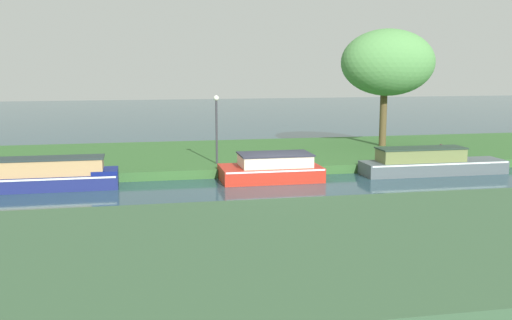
{
  "coord_description": "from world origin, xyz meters",
  "views": [
    {
      "loc": [
        -5.86,
        -23.63,
        5.01
      ],
      "look_at": [
        -0.82,
        1.2,
        0.9
      ],
      "focal_mm": 42.2,
      "sensor_mm": 36.0,
      "label": 1
    }
  ],
  "objects_px": {
    "navy_barge": "(43,176)",
    "red_narrowboat": "(272,169)",
    "lamp_post": "(216,121)",
    "mooring_post_near": "(441,152)",
    "willow_tree_left": "(388,63)",
    "slate_cruiser": "(430,163)"
  },
  "relations": [
    {
      "from": "slate_cruiser",
      "to": "mooring_post_near",
      "type": "xyz_separation_m",
      "value": [
        1.39,
        1.59,
        0.26
      ]
    },
    {
      "from": "navy_barge",
      "to": "mooring_post_near",
      "type": "relative_size",
      "value": 8.67
    },
    {
      "from": "navy_barge",
      "to": "lamp_post",
      "type": "distance_m",
      "value": 7.91
    },
    {
      "from": "red_narrowboat",
      "to": "mooring_post_near",
      "type": "relative_size",
      "value": 5.99
    },
    {
      "from": "red_narrowboat",
      "to": "mooring_post_near",
      "type": "bearing_deg",
      "value": 10.28
    },
    {
      "from": "slate_cruiser",
      "to": "lamp_post",
      "type": "distance_m",
      "value": 9.89
    },
    {
      "from": "willow_tree_left",
      "to": "slate_cruiser",
      "type": "bearing_deg",
      "value": -94.76
    },
    {
      "from": "navy_barge",
      "to": "slate_cruiser",
      "type": "bearing_deg",
      "value": 0.0
    },
    {
      "from": "red_narrowboat",
      "to": "lamp_post",
      "type": "height_order",
      "value": "lamp_post"
    },
    {
      "from": "navy_barge",
      "to": "red_narrowboat",
      "type": "distance_m",
      "value": 9.39
    },
    {
      "from": "mooring_post_near",
      "to": "navy_barge",
      "type": "bearing_deg",
      "value": -175.0
    },
    {
      "from": "navy_barge",
      "to": "willow_tree_left",
      "type": "height_order",
      "value": "willow_tree_left"
    },
    {
      "from": "red_narrowboat",
      "to": "willow_tree_left",
      "type": "height_order",
      "value": "willow_tree_left"
    },
    {
      "from": "navy_barge",
      "to": "lamp_post",
      "type": "bearing_deg",
      "value": 17.62
    },
    {
      "from": "willow_tree_left",
      "to": "mooring_post_near",
      "type": "height_order",
      "value": "willow_tree_left"
    },
    {
      "from": "willow_tree_left",
      "to": "navy_barge",
      "type": "bearing_deg",
      "value": -160.49
    },
    {
      "from": "navy_barge",
      "to": "mooring_post_near",
      "type": "height_order",
      "value": "navy_barge"
    },
    {
      "from": "lamp_post",
      "to": "mooring_post_near",
      "type": "xyz_separation_m",
      "value": [
        10.82,
        -0.74,
        -1.6
      ]
    },
    {
      "from": "mooring_post_near",
      "to": "willow_tree_left",
      "type": "bearing_deg",
      "value": 100.96
    },
    {
      "from": "navy_barge",
      "to": "willow_tree_left",
      "type": "relative_size",
      "value": 0.97
    },
    {
      "from": "slate_cruiser",
      "to": "navy_barge",
      "type": "bearing_deg",
      "value": -180.0
    },
    {
      "from": "lamp_post",
      "to": "mooring_post_near",
      "type": "height_order",
      "value": "lamp_post"
    }
  ]
}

